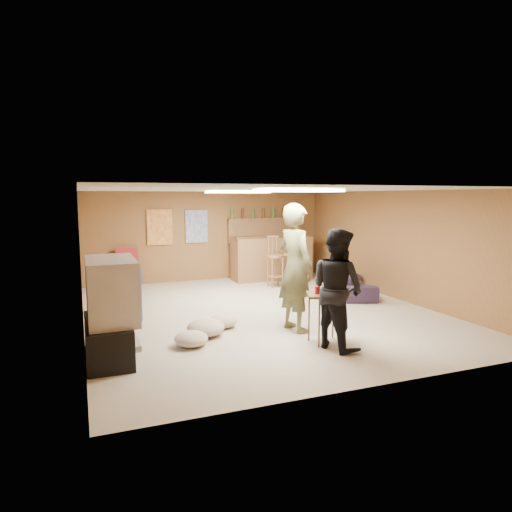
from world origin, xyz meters
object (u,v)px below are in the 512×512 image
object	(u,v)px
person_olive	(295,268)
sofa	(353,284)
bar_counter	(272,258)
person_black	(337,289)
tv_body	(111,290)
tray_table	(326,318)

from	to	relation	value
person_olive	sofa	distance (m)	3.03
bar_counter	person_black	distance (m)	5.31
tv_body	person_black	bearing A→B (deg)	-13.60
person_black	sofa	xyz separation A→B (m)	(2.11, 2.80, -0.59)
tv_body	tray_table	world-z (taller)	tv_body
tv_body	person_black	size ratio (longest dim) A/B	0.66
bar_counter	person_black	xyz separation A→B (m)	(-1.24, -5.15, 0.28)
tv_body	person_olive	distance (m)	2.75
tray_table	sofa	bearing A→B (deg)	50.29
tv_body	person_olive	world-z (taller)	person_olive
bar_counter	person_olive	world-z (taller)	person_olive
person_black	sofa	world-z (taller)	person_black
person_black	tray_table	world-z (taller)	person_black
sofa	bar_counter	bearing A→B (deg)	39.77
person_olive	sofa	world-z (taller)	person_olive
tv_body	sofa	bearing A→B (deg)	22.71
person_black	sofa	size ratio (longest dim) A/B	1.01
person_black	person_olive	bearing A→B (deg)	-5.09
bar_counter	person_black	bearing A→B (deg)	-103.58
person_olive	person_black	size ratio (longest dim) A/B	1.19
tv_body	bar_counter	bearing A→B (deg)	47.00
tv_body	bar_counter	size ratio (longest dim) A/B	0.55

